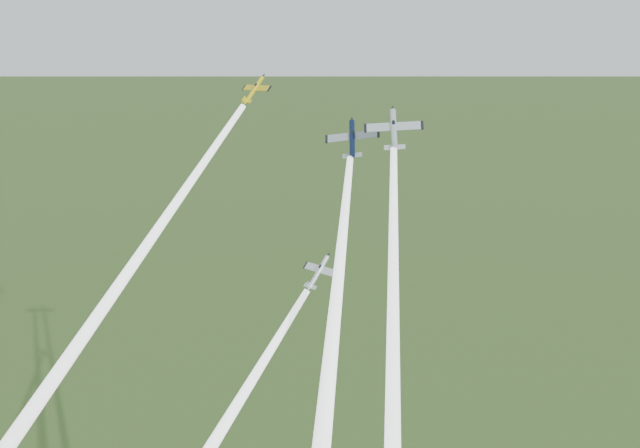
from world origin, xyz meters
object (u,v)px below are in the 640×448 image
at_px(plane_silver_right, 394,129).
at_px(plane_yellow, 254,90).
at_px(plane_navy, 352,139).
at_px(plane_silver_low, 319,272).

bearing_deg(plane_silver_right, plane_yellow, 148.88).
distance_m(plane_yellow, plane_navy, 19.59).
xyz_separation_m(plane_navy, plane_silver_low, (-1.96, -7.72, -18.22)).
bearing_deg(plane_navy, plane_silver_low, -119.43).
distance_m(plane_yellow, plane_silver_low, 31.28).
height_order(plane_yellow, plane_silver_low, plane_yellow).
bearing_deg(plane_silver_right, plane_silver_low, -158.71).
distance_m(plane_navy, plane_silver_low, 19.88).
xyz_separation_m(plane_yellow, plane_silver_right, (24.68, -4.95, -3.54)).
relative_size(plane_yellow, plane_navy, 0.82).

